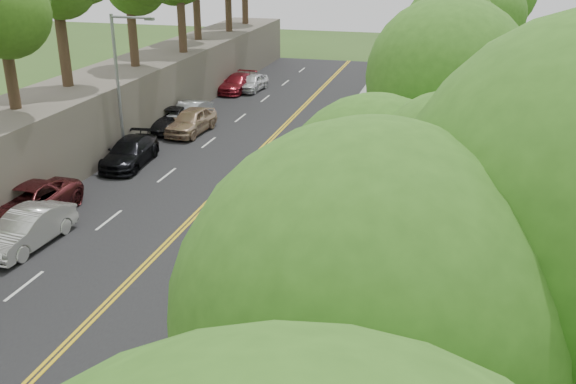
{
  "coord_description": "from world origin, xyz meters",
  "views": [
    {
      "loc": [
        7.18,
        -17.06,
        11.69
      ],
      "look_at": [
        0.5,
        8.0,
        1.4
      ],
      "focal_mm": 40.0,
      "sensor_mm": 36.0,
      "label": 1
    }
  ],
  "objects_px": {
    "car_1": "(28,229)",
    "person_far": "(394,112)",
    "construction_barrel": "(385,128)",
    "painter_0": "(285,216)",
    "car_2": "(26,204)",
    "signpost": "(204,317)",
    "streetlight": "(121,78)"
  },
  "relations": [
    {
      "from": "signpost",
      "to": "painter_0",
      "type": "distance_m",
      "value": 9.7
    },
    {
      "from": "construction_barrel",
      "to": "car_2",
      "type": "xyz_separation_m",
      "value": [
        -13.6,
        -17.44,
        0.33
      ]
    },
    {
      "from": "painter_0",
      "to": "streetlight",
      "type": "bearing_deg",
      "value": 65.98
    },
    {
      "from": "car_1",
      "to": "painter_0",
      "type": "height_order",
      "value": "painter_0"
    },
    {
      "from": "streetlight",
      "to": "person_far",
      "type": "distance_m",
      "value": 17.82
    },
    {
      "from": "construction_barrel",
      "to": "person_far",
      "type": "xyz_separation_m",
      "value": [
        0.29,
        2.28,
        0.43
      ]
    },
    {
      "from": "construction_barrel",
      "to": "painter_0",
      "type": "height_order",
      "value": "painter_0"
    },
    {
      "from": "construction_barrel",
      "to": "painter_0",
      "type": "distance_m",
      "value": 15.98
    },
    {
      "from": "streetlight",
      "to": "car_1",
      "type": "distance_m",
      "value": 11.86
    },
    {
      "from": "painter_0",
      "to": "person_far",
      "type": "xyz_separation_m",
      "value": [
        2.54,
        18.09,
        0.08
      ]
    },
    {
      "from": "streetlight",
      "to": "car_1",
      "type": "xyz_separation_m",
      "value": [
        1.46,
        -11.12,
        -3.85
      ]
    },
    {
      "from": "signpost",
      "to": "painter_0",
      "type": "bearing_deg",
      "value": 91.78
    },
    {
      "from": "signpost",
      "to": "painter_0",
      "type": "relative_size",
      "value": 1.9
    },
    {
      "from": "person_far",
      "to": "signpost",
      "type": "bearing_deg",
      "value": 102.06
    },
    {
      "from": "signpost",
      "to": "construction_barrel",
      "type": "height_order",
      "value": "signpost"
    },
    {
      "from": "streetlight",
      "to": "car_2",
      "type": "height_order",
      "value": "streetlight"
    },
    {
      "from": "car_1",
      "to": "person_far",
      "type": "relative_size",
      "value": 2.55
    },
    {
      "from": "streetlight",
      "to": "signpost",
      "type": "bearing_deg",
      "value": -55.92
    },
    {
      "from": "streetlight",
      "to": "car_2",
      "type": "distance_m",
      "value": 9.78
    },
    {
      "from": "person_far",
      "to": "car_2",
      "type": "bearing_deg",
      "value": 71.53
    },
    {
      "from": "car_2",
      "to": "signpost",
      "type": "bearing_deg",
      "value": -35.24
    },
    {
      "from": "car_2",
      "to": "painter_0",
      "type": "xyz_separation_m",
      "value": [
        11.35,
        1.63,
        0.03
      ]
    },
    {
      "from": "streetlight",
      "to": "person_far",
      "type": "relative_size",
      "value": 4.46
    },
    {
      "from": "signpost",
      "to": "car_2",
      "type": "xyz_separation_m",
      "value": [
        -11.65,
        8.0,
        -1.12
      ]
    },
    {
      "from": "construction_barrel",
      "to": "car_2",
      "type": "distance_m",
      "value": 22.12
    },
    {
      "from": "painter_0",
      "to": "person_far",
      "type": "relative_size",
      "value": 0.91
    },
    {
      "from": "car_1",
      "to": "person_far",
      "type": "xyz_separation_m",
      "value": [
        12.29,
        21.83,
        0.15
      ]
    },
    {
      "from": "streetlight",
      "to": "car_1",
      "type": "height_order",
      "value": "streetlight"
    },
    {
      "from": "construction_barrel",
      "to": "painter_0",
      "type": "relative_size",
      "value": 0.57
    },
    {
      "from": "car_1",
      "to": "streetlight",
      "type": "bearing_deg",
      "value": 100.22
    },
    {
      "from": "streetlight",
      "to": "construction_barrel",
      "type": "height_order",
      "value": "streetlight"
    },
    {
      "from": "streetlight",
      "to": "signpost",
      "type": "distance_m",
      "value": 20.72
    }
  ]
}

